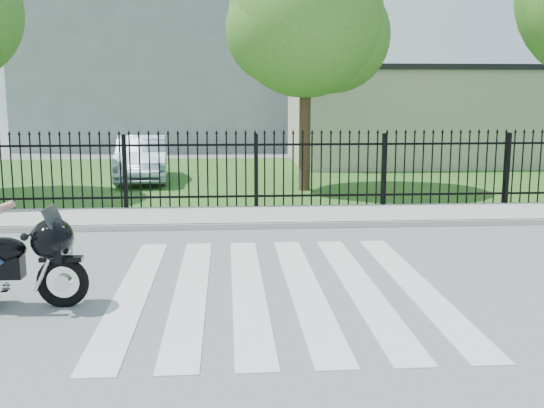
{
  "coord_description": "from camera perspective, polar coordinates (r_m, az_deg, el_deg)",
  "views": [
    {
      "loc": [
        -0.68,
        -8.62,
        2.73
      ],
      "look_at": [
        0.03,
        1.22,
        1.0
      ],
      "focal_mm": 42.0,
      "sensor_mm": 36.0,
      "label": 1
    }
  ],
  "objects": [
    {
      "name": "grass_strip",
      "position": [
        20.82,
        -2.21,
        2.44
      ],
      "size": [
        40.0,
        12.0,
        0.02
      ],
      "primitive_type": "cube",
      "color": "#28561D",
      "rests_on": "ground"
    },
    {
      "name": "sidewalk",
      "position": [
        13.9,
        -1.23,
        -1.13
      ],
      "size": [
        40.0,
        2.0,
        0.12
      ],
      "primitive_type": "cube",
      "color": "#ADAAA3",
      "rests_on": "ground"
    },
    {
      "name": "ground",
      "position": [
        9.07,
        0.4,
        -7.57
      ],
      "size": [
        120.0,
        120.0,
        0.0
      ],
      "primitive_type": "plane",
      "color": "slate",
      "rests_on": "ground"
    },
    {
      "name": "parked_car",
      "position": [
        20.14,
        -11.57,
        4.03
      ],
      "size": [
        1.86,
        4.37,
        1.4
      ],
      "primitive_type": "imported",
      "rotation": [
        0.0,
        0.0,
        0.09
      ],
      "color": "#A6B6D1",
      "rests_on": "grass_strip"
    },
    {
      "name": "tree_mid",
      "position": [
        17.86,
        3.04,
        16.16
      ],
      "size": [
        4.2,
        4.2,
        6.78
      ],
      "color": "#382316",
      "rests_on": "ground"
    },
    {
      "name": "building_low",
      "position": [
        25.81,
        13.31,
        7.52
      ],
      "size": [
        10.0,
        6.0,
        3.5
      ],
      "primitive_type": "cube",
      "color": "#BEB69E",
      "rests_on": "ground"
    },
    {
      "name": "building_tall",
      "position": [
        34.86,
        -8.21,
        15.24
      ],
      "size": [
        15.0,
        10.0,
        12.0
      ],
      "primitive_type": "cube",
      "color": "#93959B",
      "rests_on": "ground"
    },
    {
      "name": "building_low_roof",
      "position": [
        25.81,
        13.48,
        11.62
      ],
      "size": [
        10.2,
        6.2,
        0.2
      ],
      "primitive_type": "cube",
      "color": "black",
      "rests_on": "building_low"
    },
    {
      "name": "curb",
      "position": [
        12.92,
        -1.0,
        -1.98
      ],
      "size": [
        40.0,
        0.12,
        0.12
      ],
      "primitive_type": "cube",
      "color": "#ADAAA3",
      "rests_on": "ground"
    },
    {
      "name": "iron_fence",
      "position": [
        14.75,
        -1.44,
        2.83
      ],
      "size": [
        26.0,
        0.04,
        1.8
      ],
      "color": "black",
      "rests_on": "ground"
    },
    {
      "name": "crosswalk",
      "position": [
        9.07,
        0.4,
        -7.54
      ],
      "size": [
        5.0,
        5.5,
        0.01
      ],
      "primitive_type": null,
      "color": "silver",
      "rests_on": "ground"
    }
  ]
}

